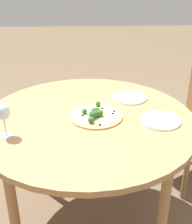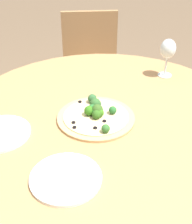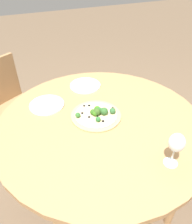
# 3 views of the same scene
# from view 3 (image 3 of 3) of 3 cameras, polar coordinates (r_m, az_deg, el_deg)

# --- Properties ---
(ground_plane) EXTENTS (12.00, 12.00, 0.00)m
(ground_plane) POSITION_cam_3_polar(r_m,az_deg,el_deg) (1.82, 0.95, -21.22)
(ground_plane) COLOR brown
(dining_table) EXTENTS (1.17, 1.17, 0.77)m
(dining_table) POSITION_cam_3_polar(r_m,az_deg,el_deg) (1.27, 1.27, -4.74)
(dining_table) COLOR #A87A4C
(dining_table) RESTS_ON ground_plane
(chair_2) EXTENTS (0.55, 0.55, 0.85)m
(chair_2) POSITION_cam_3_polar(r_m,az_deg,el_deg) (1.96, -21.20, 1.50)
(chair_2) COLOR #997047
(chair_2) RESTS_ON ground_plane
(pizza) EXTENTS (0.29, 0.29, 0.06)m
(pizza) POSITION_cam_3_polar(r_m,az_deg,el_deg) (1.24, 0.24, -0.56)
(pizza) COLOR tan
(pizza) RESTS_ON dining_table
(wine_glass) EXTENTS (0.07, 0.07, 0.18)m
(wine_glass) POSITION_cam_3_polar(r_m,az_deg,el_deg) (0.98, 20.30, -7.74)
(wine_glass) COLOR silver
(wine_glass) RESTS_ON dining_table
(plate_near) EXTENTS (0.21, 0.21, 0.01)m
(plate_near) POSITION_cam_3_polar(r_m,az_deg,el_deg) (1.37, -12.73, 1.85)
(plate_near) COLOR white
(plate_near) RESTS_ON dining_table
(plate_far) EXTENTS (0.21, 0.21, 0.01)m
(plate_far) POSITION_cam_3_polar(r_m,az_deg,el_deg) (1.53, -2.84, 6.96)
(plate_far) COLOR white
(plate_far) RESTS_ON dining_table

